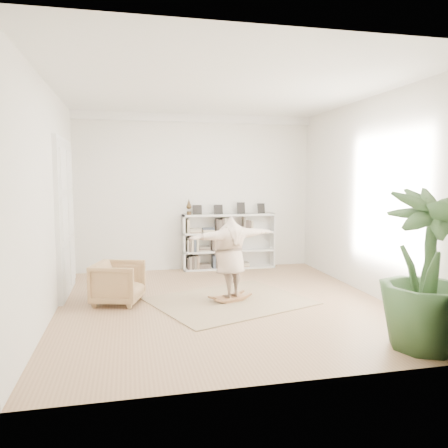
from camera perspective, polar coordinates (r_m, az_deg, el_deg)
The scene contains 9 objects.
floor at distance 7.62m, azimuth -0.06°, elevation -10.32°, with size 6.00×6.00×0.00m, color #906B4A.
room_shell at distance 10.29m, azimuth -3.67°, elevation 13.64°, with size 6.00×6.00×6.00m.
doors at distance 8.55m, azimuth -20.02°, elevation 0.67°, with size 0.09×1.78×2.92m.
bookshelf at distance 10.33m, azimuth 0.62°, elevation -2.37°, with size 2.20×0.35×1.64m.
armchair at distance 7.74m, azimuth -13.65°, elevation -7.47°, with size 0.77×0.79×0.72m, color tan.
rug at distance 7.71m, azimuth 0.79°, elevation -10.03°, with size 2.50×2.00×0.02m, color tan.
rocker_board at distance 7.70m, azimuth 0.79°, elevation -9.61°, with size 0.59×0.47×0.11m.
person at distance 7.53m, azimuth 0.80°, elevation -4.03°, with size 1.72×0.47×1.40m, color #C0A590.
houseplant at distance 6.00m, azimuth 24.92°, elevation -5.42°, with size 1.13×1.13×2.02m, color #305028.
Camera 1 is at (-1.56, -7.14, 2.14)m, focal length 35.00 mm.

